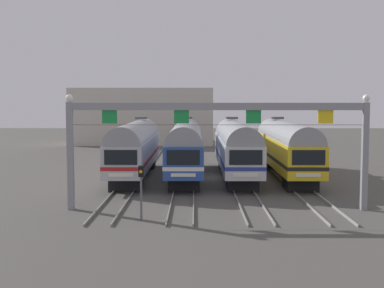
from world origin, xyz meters
TOP-DOWN VIEW (x-y plane):
  - ground_plane at (0.00, 0.00)m, footprint 160.00×160.00m
  - track_bed at (0.00, 17.00)m, footprint 14.44×70.00m
  - commuter_train_stainless at (-6.47, -0.00)m, footprint 2.88×18.06m
  - commuter_train_blue at (-2.16, -0.00)m, footprint 2.88×18.06m
  - commuter_train_silver at (2.16, -0.00)m, footprint 2.88×18.06m
  - commuter_train_yellow at (6.47, -0.00)m, footprint 2.88×18.06m
  - catenary_gantry at (0.00, -13.50)m, footprint 18.17×0.44m
  - yard_signal_mast at (-4.31, -16.36)m, footprint 0.28×0.35m
  - maintenance_building at (-9.29, 35.60)m, footprint 21.06×10.00m

SIDE VIEW (x-z plane):
  - ground_plane at x=0.00m, z-range 0.00..0.00m
  - track_bed at x=0.00m, z-range 0.00..0.15m
  - yard_signal_mast at x=-4.31m, z-range 0.61..3.68m
  - commuter_train_stainless at x=-6.47m, z-range 0.16..5.21m
  - commuter_train_blue at x=-2.16m, z-range 0.16..5.21m
  - commuter_train_silver at x=2.16m, z-range 0.16..5.21m
  - commuter_train_yellow at x=6.47m, z-range 0.16..5.21m
  - maintenance_building at x=-9.29m, z-range 0.00..8.40m
  - catenary_gantry at x=0.00m, z-range 1.65..8.62m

